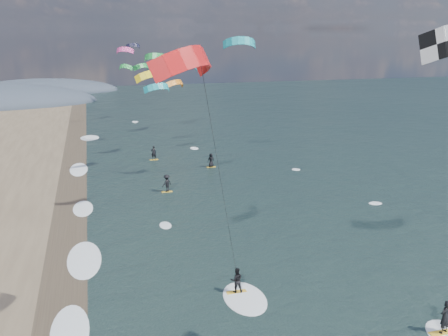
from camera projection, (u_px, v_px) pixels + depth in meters
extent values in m
cube|color=#382D23|center=(63.00, 296.00, 31.20)|extent=(3.00, 240.00, 0.00)
ellipsoid|color=#3D4756|center=(41.00, 92.00, 131.02)|extent=(40.00, 18.00, 7.00)
cube|color=gold|center=(443.00, 333.00, 27.38)|extent=(1.57, 0.47, 0.07)
imported|color=black|center=(445.00, 317.00, 27.11)|extent=(0.82, 0.66, 1.94)
cube|color=gold|center=(236.00, 292.00, 31.62)|extent=(1.29, 0.40, 0.06)
imported|color=black|center=(237.00, 280.00, 31.40)|extent=(0.88, 0.73, 1.64)
ellipsoid|color=white|center=(245.00, 298.00, 30.96)|extent=(2.60, 4.20, 0.12)
cylinder|color=black|center=(222.00, 186.00, 26.20)|extent=(0.02, 0.02, 15.40)
cube|color=gold|center=(167.00, 192.00, 51.09)|extent=(1.10, 0.35, 0.05)
imported|color=black|center=(167.00, 183.00, 50.84)|extent=(1.33, 1.22, 1.80)
cube|color=gold|center=(211.00, 167.00, 60.20)|extent=(1.10, 0.35, 0.05)
imported|color=black|center=(211.00, 160.00, 59.97)|extent=(0.82, 0.55, 1.66)
cube|color=gold|center=(154.00, 160.00, 63.56)|extent=(1.10, 0.35, 0.05)
imported|color=black|center=(154.00, 153.00, 63.31)|extent=(0.68, 0.47, 1.78)
ellipsoid|color=white|center=(82.00, 329.00, 27.78)|extent=(2.40, 5.40, 0.11)
ellipsoid|color=white|center=(83.00, 259.00, 36.15)|extent=(2.40, 5.40, 0.11)
ellipsoid|color=white|center=(84.00, 209.00, 46.38)|extent=(2.40, 5.40, 0.11)
ellipsoid|color=white|center=(84.00, 169.00, 59.40)|extent=(2.40, 5.40, 0.11)
ellipsoid|color=white|center=(84.00, 138.00, 76.15)|extent=(2.40, 5.40, 0.11)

